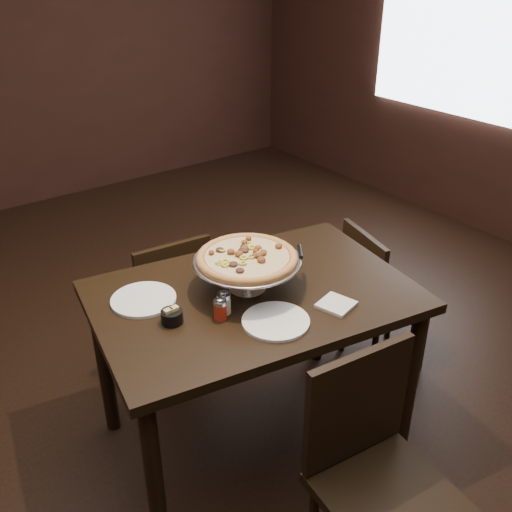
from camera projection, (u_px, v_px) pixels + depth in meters
room at (235, 157)px, 2.15m from camera, size 6.04×7.04×2.84m
dining_table at (254, 314)px, 2.44m from camera, size 1.45×1.10×0.83m
pizza_stand at (247, 258)px, 2.34m from camera, size 0.45×0.45×0.19m
parmesan_shaker at (224, 303)px, 2.24m from camera, size 0.06×0.06×0.10m
pepper_flake_shaker at (220, 309)px, 2.20m from camera, size 0.05×0.05×0.09m
packet_caddy at (172, 316)px, 2.19m from camera, size 0.09×0.09×0.07m
napkin_stack at (336, 305)px, 2.30m from camera, size 0.16×0.16×0.01m
plate_left at (144, 299)px, 2.33m from camera, size 0.27×0.27×0.01m
plate_near at (276, 321)px, 2.20m from camera, size 0.26×0.26×0.01m
serving_spatula at (300, 252)px, 2.40m from camera, size 0.15×0.15×0.02m
chair_far at (168, 301)px, 2.99m from camera, size 0.43×0.43×0.85m
chair_near at (375, 468)px, 1.98m from camera, size 0.48×0.48×0.93m
chair_side at (377, 294)px, 3.06m from camera, size 0.48×0.48×0.84m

